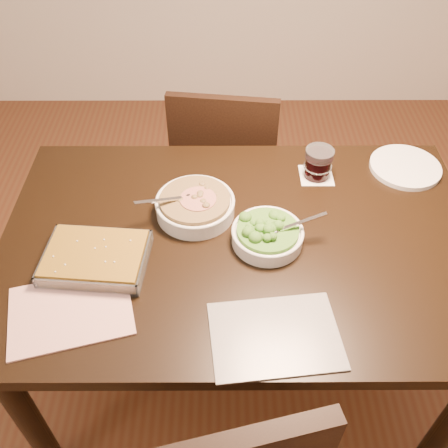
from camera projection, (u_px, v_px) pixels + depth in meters
name	position (u px, v px, depth m)	size (l,w,h in m)	color
ground	(237.00, 368.00, 1.98)	(4.00, 4.00, 0.00)	#4D2716
table	(241.00, 259.00, 1.52)	(1.40, 0.90, 0.75)	black
magazine_a	(71.00, 311.00, 1.26)	(0.30, 0.22, 0.01)	#B33833
magazine_b	(275.00, 336.00, 1.21)	(0.31, 0.22, 0.01)	#24232B
coaster	(316.00, 175.00, 1.65)	(0.11, 0.11, 0.00)	white
stew_bowl	(195.00, 205.00, 1.50)	(0.25, 0.24, 0.09)	silver
broccoli_bowl	(268.00, 234.00, 1.42)	(0.23, 0.21, 0.08)	silver
baking_dish	(96.00, 258.00, 1.36)	(0.29, 0.23, 0.05)	silver
wine_tumbler	(318.00, 162.00, 1.61)	(0.09, 0.09, 0.10)	black
dinner_plate	(405.00, 167.00, 1.67)	(0.23, 0.23, 0.02)	silver
chair_far	(226.00, 165.00, 2.11)	(0.46, 0.46, 0.88)	black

